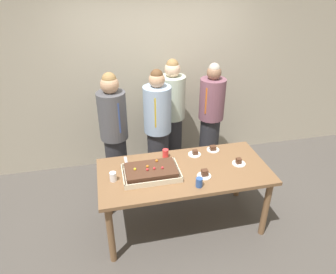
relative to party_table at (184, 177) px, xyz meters
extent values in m
plane|color=#4C4742|center=(0.00, 0.00, -0.69)|extent=(12.00, 12.00, 0.00)
cube|color=#B2A893|center=(0.00, 1.60, 0.81)|extent=(8.00, 0.12, 3.00)
cube|color=brown|center=(0.00, 0.00, 0.07)|extent=(1.86, 0.87, 0.04)
cylinder|color=brown|center=(-0.85, -0.35, -0.32)|extent=(0.07, 0.07, 0.74)
cylinder|color=brown|center=(0.85, -0.35, -0.32)|extent=(0.07, 0.07, 0.74)
cylinder|color=brown|center=(-0.85, 0.35, -0.32)|extent=(0.07, 0.07, 0.74)
cylinder|color=brown|center=(0.85, 0.35, -0.32)|extent=(0.07, 0.07, 0.74)
cube|color=beige|center=(-0.37, -0.01, 0.10)|extent=(0.60, 0.39, 0.01)
cube|color=beige|center=(-0.37, -0.21, 0.13)|extent=(0.60, 0.01, 0.05)
cube|color=beige|center=(-0.37, 0.18, 0.13)|extent=(0.60, 0.01, 0.05)
cube|color=beige|center=(-0.67, -0.01, 0.13)|extent=(0.01, 0.39, 0.05)
cube|color=beige|center=(-0.07, -0.01, 0.13)|extent=(0.01, 0.39, 0.05)
cube|color=#4C2D1E|center=(-0.37, -0.01, 0.14)|extent=(0.53, 0.32, 0.08)
sphere|color=orange|center=(-0.29, 0.10, 0.19)|extent=(0.03, 0.03, 0.03)
sphere|color=red|center=(-0.25, -0.05, 0.19)|extent=(0.03, 0.03, 0.03)
sphere|color=red|center=(-0.34, -0.04, 0.19)|extent=(0.03, 0.03, 0.03)
sphere|color=red|center=(-0.41, -0.04, 0.19)|extent=(0.03, 0.03, 0.03)
sphere|color=orange|center=(-0.40, 0.01, 0.19)|extent=(0.03, 0.03, 0.03)
sphere|color=yellow|center=(-0.54, -0.01, 0.19)|extent=(0.03, 0.03, 0.03)
cylinder|color=white|center=(0.20, 0.28, 0.10)|extent=(0.15, 0.15, 0.01)
cube|color=#4C2D1E|center=(0.21, 0.27, 0.13)|extent=(0.06, 0.05, 0.05)
cylinder|color=white|center=(0.17, -0.16, 0.10)|extent=(0.15, 0.15, 0.01)
cube|color=#4C2D1E|center=(0.18, -0.15, 0.13)|extent=(0.06, 0.06, 0.07)
cylinder|color=white|center=(0.63, -0.02, 0.10)|extent=(0.15, 0.15, 0.01)
cube|color=#4C2D1E|center=(0.63, -0.02, 0.13)|extent=(0.05, 0.05, 0.06)
cylinder|color=white|center=(0.45, 0.33, 0.10)|extent=(0.15, 0.15, 0.01)
cube|color=#4C2D1E|center=(0.44, 0.32, 0.13)|extent=(0.07, 0.06, 0.06)
cylinder|color=white|center=(-0.77, -0.02, 0.14)|extent=(0.07, 0.07, 0.10)
cylinder|color=red|center=(-0.14, 0.30, 0.14)|extent=(0.07, 0.07, 0.10)
cylinder|color=#2D5199|center=(0.07, -0.31, 0.14)|extent=(0.07, 0.07, 0.10)
cube|color=silver|center=(-0.60, 0.30, 0.10)|extent=(0.03, 0.20, 0.01)
cylinder|color=#28282D|center=(-0.69, 0.82, -0.27)|extent=(0.28, 0.28, 0.83)
cylinder|color=#4C4C51|center=(-0.69, 0.82, 0.44)|extent=(0.35, 0.35, 0.60)
cube|color=navy|center=(-0.63, 0.67, 0.47)|extent=(0.04, 0.02, 0.38)
sphere|color=tan|center=(-0.69, 0.82, 0.84)|extent=(0.22, 0.22, 0.22)
sphere|color=olive|center=(-0.69, 0.82, 0.90)|extent=(0.17, 0.17, 0.17)
cylinder|color=#28282D|center=(-0.13, 0.82, -0.26)|extent=(0.28, 0.28, 0.86)
cylinder|color=#93ADCC|center=(-0.13, 0.82, 0.47)|extent=(0.35, 0.35, 0.60)
cube|color=gold|center=(-0.18, 0.66, 0.50)|extent=(0.04, 0.02, 0.38)
sphere|color=tan|center=(-0.13, 0.82, 0.86)|extent=(0.20, 0.20, 0.20)
sphere|color=brown|center=(-0.13, 0.82, 0.91)|extent=(0.15, 0.15, 0.15)
cylinder|color=#28282D|center=(0.66, 1.01, -0.25)|extent=(0.28, 0.28, 0.88)
cylinder|color=#7A4C5B|center=(0.66, 1.01, 0.47)|extent=(0.35, 0.35, 0.56)
cube|color=orange|center=(0.54, 0.89, 0.50)|extent=(0.04, 0.02, 0.36)
sphere|color=#8C664C|center=(0.66, 1.01, 0.84)|extent=(0.19, 0.19, 0.19)
sphere|color=#B2A899|center=(0.66, 1.01, 0.89)|extent=(0.15, 0.15, 0.15)
cylinder|color=#28282D|center=(0.14, 1.18, -0.26)|extent=(0.29, 0.29, 0.86)
cylinder|color=#B7C6B2|center=(0.14, 1.18, 0.47)|extent=(0.36, 0.36, 0.59)
cube|color=orange|center=(0.08, 1.02, 0.50)|extent=(0.04, 0.02, 0.38)
sphere|color=beige|center=(0.14, 1.18, 0.86)|extent=(0.21, 0.21, 0.21)
sphere|color=olive|center=(0.14, 1.18, 0.92)|extent=(0.16, 0.16, 0.16)
camera|label=1|loc=(-0.78, -2.64, 2.02)|focal=32.76mm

